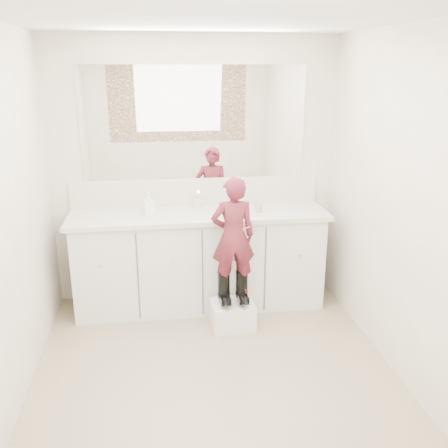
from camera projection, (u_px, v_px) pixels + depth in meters
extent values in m
plane|color=#8B7A5B|center=(217.00, 381.00, 3.53)|extent=(3.00, 3.00, 0.00)
plane|color=white|center=(215.00, 15.00, 2.80)|extent=(3.00, 3.00, 0.00)
plane|color=beige|center=(196.00, 172.00, 4.58)|extent=(2.60, 0.00, 2.60)
plane|color=beige|center=(269.00, 345.00, 1.75)|extent=(2.60, 0.00, 2.60)
plane|color=beige|center=(1.00, 228.00, 2.99)|extent=(0.00, 3.00, 3.00)
plane|color=beige|center=(408.00, 211.00, 3.33)|extent=(0.00, 3.00, 3.00)
cube|color=silver|center=(200.00, 261.00, 4.55)|extent=(2.20, 0.55, 0.85)
cube|color=beige|center=(199.00, 215.00, 4.40)|extent=(2.28, 0.58, 0.04)
cube|color=beige|center=(196.00, 192.00, 4.62)|extent=(2.28, 0.03, 0.25)
cube|color=white|center=(195.00, 123.00, 4.43)|extent=(2.00, 0.02, 1.00)
cube|color=#472819|center=(272.00, 221.00, 1.62)|extent=(2.00, 0.01, 1.20)
cylinder|color=silver|center=(197.00, 203.00, 4.54)|extent=(0.08, 0.08, 0.10)
imported|color=#C1BA9A|center=(258.00, 207.00, 4.42)|extent=(0.11, 0.11, 0.08)
imported|color=white|center=(149.00, 203.00, 4.33)|extent=(0.11, 0.11, 0.19)
cube|color=white|center=(233.00, 315.00, 4.23)|extent=(0.36, 0.31, 0.22)
imported|color=#A03146|center=(233.00, 237.00, 4.02)|extent=(0.37, 0.25, 0.98)
cylinder|color=#CE5097|center=(242.00, 230.00, 4.00)|extent=(0.14, 0.02, 0.06)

